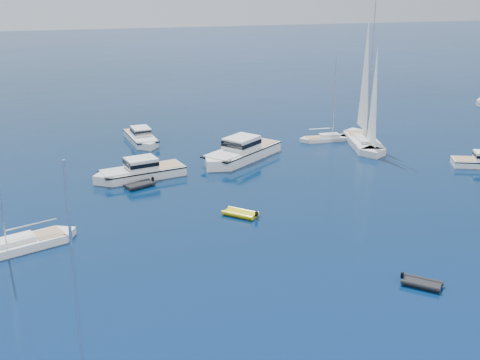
{
  "coord_description": "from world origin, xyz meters",
  "views": [
    {
      "loc": [
        -16.64,
        -36.73,
        23.15
      ],
      "look_at": [
        -2.88,
        22.53,
        2.2
      ],
      "focal_mm": 47.94,
      "sensor_mm": 36.0,
      "label": 1
    }
  ],
  "objects": [
    {
      "name": "ground",
      "position": [
        0.0,
        0.0,
        0.0
      ],
      "size": [
        400.0,
        400.0,
        0.0
      ],
      "primitive_type": "plane",
      "color": "navy",
      "rests_on": "ground"
    },
    {
      "name": "motor_cruiser_centre",
      "position": [
        -12.23,
        32.05,
        0.0
      ],
      "size": [
        11.65,
        6.19,
        2.93
      ],
      "primitive_type": null,
      "rotation": [
        0.0,
        0.0,
        1.83
      ],
      "color": "silver",
      "rests_on": "ground"
    },
    {
      "name": "motor_cruiser_distant",
      "position": [
        0.36,
        36.42,
        0.0
      ],
      "size": [
        12.83,
        11.83,
        3.52
      ],
      "primitive_type": null,
      "rotation": [
        0.0,
        0.0,
        2.28
      ],
      "color": "white",
      "rests_on": "ground"
    },
    {
      "name": "motor_cruiser_horizon",
      "position": [
        -10.77,
        46.95,
        0.0
      ],
      "size": [
        4.54,
        10.11,
        2.56
      ],
      "primitive_type": null,
      "rotation": [
        0.0,
        0.0,
        3.31
      ],
      "color": "white",
      "rests_on": "ground"
    },
    {
      "name": "sailboat_mid_l",
      "position": [
        -23.66,
        15.58,
        0.0
      ],
      "size": [
        10.82,
        6.83,
        15.6
      ],
      "primitive_type": null,
      "rotation": [
        0.0,
        0.0,
        1.99
      ],
      "color": "white",
      "rests_on": "ground"
    },
    {
      "name": "sailboat_centre",
      "position": [
        13.74,
        42.1,
        0.0
      ],
      "size": [
        8.09,
        2.15,
        11.87
      ],
      "primitive_type": null,
      "rotation": [
        0.0,
        0.0,
        4.72
      ],
      "color": "silver",
      "rests_on": "ground"
    },
    {
      "name": "sailboat_sails_r",
      "position": [
        17.56,
        38.65,
        0.0
      ],
      "size": [
        5.42,
        13.46,
        19.24
      ],
      "primitive_type": null,
      "rotation": [
        0.0,
        0.0,
        2.98
      ],
      "color": "silver",
      "rests_on": "ground"
    },
    {
      "name": "tender_yellow",
      "position": [
        -3.78,
        18.55,
        0.0
      ],
      "size": [
        3.88,
        3.75,
        0.95
      ],
      "primitive_type": null,
      "rotation": [
        0.0,
        0.0,
        0.84
      ],
      "color": "yellow",
      "rests_on": "ground"
    },
    {
      "name": "tender_grey_near",
      "position": [
        6.34,
        1.85,
        0.0
      ],
      "size": [
        3.43,
        3.31,
        0.95
      ],
      "primitive_type": null,
      "rotation": [
        0.0,
        0.0,
        3.99
      ],
      "color": "black",
      "rests_on": "ground"
    },
    {
      "name": "tender_grey_far",
      "position": [
        -12.49,
        29.01,
        0.0
      ],
      "size": [
        3.83,
        3.17,
        0.95
      ],
      "primitive_type": null,
      "rotation": [
        0.0,
        0.0,
        2.04
      ],
      "color": "black",
      "rests_on": "ground"
    }
  ]
}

